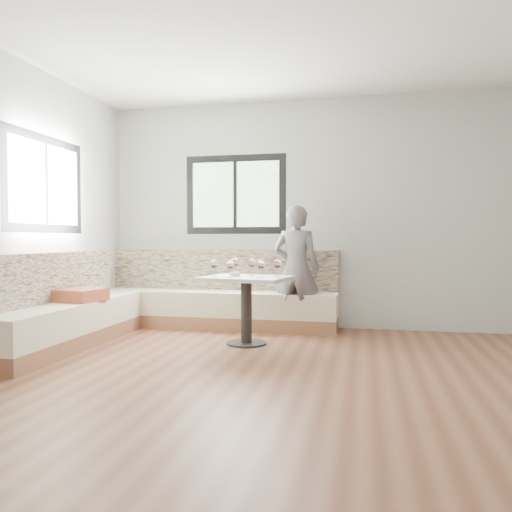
{
  "coord_description": "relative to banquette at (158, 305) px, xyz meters",
  "views": [
    {
      "loc": [
        0.7,
        -3.64,
        1.09
      ],
      "look_at": [
        -0.41,
        1.44,
        0.91
      ],
      "focal_mm": 35.0,
      "sensor_mm": 36.0,
      "label": 1
    }
  ],
  "objects": [
    {
      "name": "wine_glass_e",
      "position": [
        1.42,
        -0.23,
        0.49
      ],
      "size": [
        0.08,
        0.08,
        0.18
      ],
      "color": "white",
      "rests_on": "table"
    },
    {
      "name": "room",
      "position": [
        1.51,
        -1.55,
        1.08
      ],
      "size": [
        5.01,
        5.01,
        2.81
      ],
      "color": "brown",
      "rests_on": "ground"
    },
    {
      "name": "person",
      "position": [
        1.52,
        0.48,
        0.41
      ],
      "size": [
        0.59,
        0.43,
        1.48
      ],
      "primitive_type": "imported",
      "rotation": [
        0.0,
        0.0,
        3.0
      ],
      "color": "#5E575C",
      "rests_on": "ground"
    },
    {
      "name": "wine_glass_b",
      "position": [
        0.99,
        -0.5,
        0.49
      ],
      "size": [
        0.08,
        0.08,
        0.18
      ],
      "color": "white",
      "rests_on": "table"
    },
    {
      "name": "wine_glass_f",
      "position": [
        0.92,
        -0.04,
        0.49
      ],
      "size": [
        0.08,
        0.08,
        0.18
      ],
      "color": "white",
      "rests_on": "table"
    },
    {
      "name": "banquette",
      "position": [
        0.0,
        0.0,
        0.0
      ],
      "size": [
        2.9,
        2.8,
        0.95
      ],
      "color": "#985E3E",
      "rests_on": "ground"
    },
    {
      "name": "table",
      "position": [
        1.11,
        -0.29,
        0.19
      ],
      "size": [
        0.96,
        0.81,
        0.7
      ],
      "rotation": [
        0.0,
        0.0,
        -0.19
      ],
      "color": "black",
      "rests_on": "ground"
    },
    {
      "name": "wine_glass_c",
      "position": [
        1.29,
        -0.42,
        0.49
      ],
      "size": [
        0.08,
        0.08,
        0.18
      ],
      "color": "white",
      "rests_on": "table"
    },
    {
      "name": "olive_ramekin",
      "position": [
        0.99,
        -0.29,
        0.39
      ],
      "size": [
        0.11,
        0.11,
        0.04
      ],
      "color": "white",
      "rests_on": "table"
    },
    {
      "name": "wine_glass_a",
      "position": [
        0.78,
        -0.36,
        0.49
      ],
      "size": [
        0.08,
        0.08,
        0.18
      ],
      "color": "white",
      "rests_on": "table"
    },
    {
      "name": "wine_glass_d",
      "position": [
        1.13,
        -0.16,
        0.49
      ],
      "size": [
        0.08,
        0.08,
        0.18
      ],
      "color": "white",
      "rests_on": "table"
    }
  ]
}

